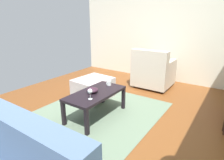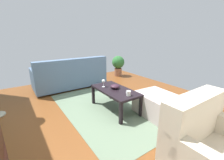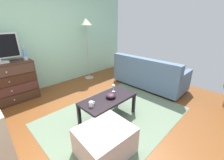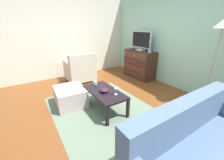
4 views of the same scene
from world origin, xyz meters
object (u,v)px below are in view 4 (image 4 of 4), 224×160
at_px(mug, 95,83).
at_px(ottoman, 70,96).
at_px(tv, 141,40).
at_px(wine_glass, 116,89).
at_px(bowl_decorative, 104,90).
at_px(armchair, 80,70).
at_px(dresser, 139,64).
at_px(couch_large, 201,149).
at_px(coffee_table, 104,93).
at_px(lava_lamp, 150,48).
at_px(standing_lamp, 221,33).

bearing_deg(mug, ottoman, -110.46).
xyz_separation_m(tv, wine_glass, (1.38, -1.91, -0.67)).
distance_m(tv, mug, 2.28).
relative_size(bowl_decorative, armchair, 0.21).
bearing_deg(armchair, dresser, 68.07).
height_order(dresser, armchair, dresser).
distance_m(tv, couch_large, 3.50).
relative_size(dresser, coffee_table, 1.06).
bearing_deg(wine_glass, lava_lamp, 116.53).
bearing_deg(standing_lamp, couch_large, -66.39).
relative_size(dresser, tv, 1.37).
bearing_deg(couch_large, ottoman, -161.49).
distance_m(dresser, bowl_decorative, 2.32).
height_order(coffee_table, wine_glass, wine_glass).
distance_m(bowl_decorative, couch_large, 1.75).
distance_m(armchair, ottoman, 1.46).
relative_size(lava_lamp, couch_large, 0.17).
relative_size(wine_glass, armchair, 0.18).
xyz_separation_m(lava_lamp, coffee_table, (0.67, -1.95, -0.67)).
height_order(bowl_decorative, armchair, armchair).
height_order(dresser, ottoman, dresser).
bearing_deg(dresser, mug, -69.97).
bearing_deg(lava_lamp, mug, -81.70).
bearing_deg(armchair, ottoman, -30.34).
bearing_deg(dresser, lava_lamp, -5.60).
bearing_deg(standing_lamp, coffee_table, -117.92).
relative_size(lava_lamp, bowl_decorative, 1.80).
bearing_deg(dresser, standing_lamp, -1.30).
bearing_deg(lava_lamp, coffee_table, -71.11).
relative_size(coffee_table, wine_glass, 6.53).
bearing_deg(bowl_decorative, couch_large, 9.21).
height_order(ottoman, standing_lamp, standing_lamp).
xyz_separation_m(coffee_table, standing_lamp, (1.03, 1.94, 1.16)).
distance_m(armchair, standing_lamp, 3.55).
bearing_deg(tv, couch_large, -31.37).
bearing_deg(lava_lamp, tv, 171.65).
distance_m(dresser, lava_lamp, 0.74).
bearing_deg(standing_lamp, tv, 178.08).
xyz_separation_m(wine_glass, armchair, (-2.08, 0.10, -0.18)).
relative_size(couch_large, standing_lamp, 1.07).
height_order(wine_glass, couch_large, couch_large).
bearing_deg(lava_lamp, standing_lamp, -0.17).
bearing_deg(coffee_table, lava_lamp, 108.89).
distance_m(wine_glass, bowl_decorative, 0.26).
relative_size(lava_lamp, wine_glass, 2.10).
bearing_deg(dresser, bowl_decorative, -60.29).
bearing_deg(mug, bowl_decorative, -2.29).
height_order(lava_lamp, mug, lava_lamp).
bearing_deg(lava_lamp, dresser, 174.40).
distance_m(wine_glass, armchair, 2.09).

